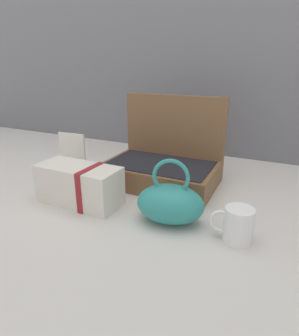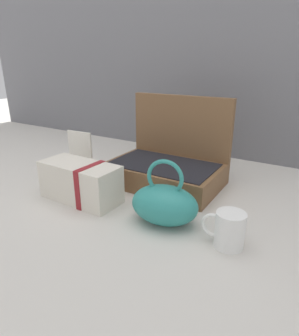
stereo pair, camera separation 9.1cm
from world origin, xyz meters
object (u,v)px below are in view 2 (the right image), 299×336
cream_toiletry_bag (81,182)px  coffee_mug (229,230)px  open_suitcase (168,164)px  teal_pouch_handbag (165,204)px  info_card_left (80,153)px

cream_toiletry_bag → coffee_mug: cream_toiletry_bag is taller
open_suitcase → coffee_mug: bearing=-41.7°
teal_pouch_handbag → info_card_left: size_ratio=1.19×
teal_pouch_handbag → coffee_mug: (0.18, -0.02, -0.01)m
teal_pouch_handbag → cream_toiletry_bag: 0.30m
cream_toiletry_bag → coffee_mug: size_ratio=2.47×
teal_pouch_handbag → coffee_mug: size_ratio=1.91×
teal_pouch_handbag → cream_toiletry_bag: bearing=-177.7°
cream_toiletry_bag → coffee_mug: (0.48, -0.00, -0.02)m
teal_pouch_handbag → info_card_left: 0.49m
open_suitcase → info_card_left: 0.35m
open_suitcase → coffee_mug: 0.42m
info_card_left → coffee_mug: bearing=-17.3°
teal_pouch_handbag → coffee_mug: bearing=-4.7°
teal_pouch_handbag → cream_toiletry_bag: (-0.30, -0.01, 0.00)m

